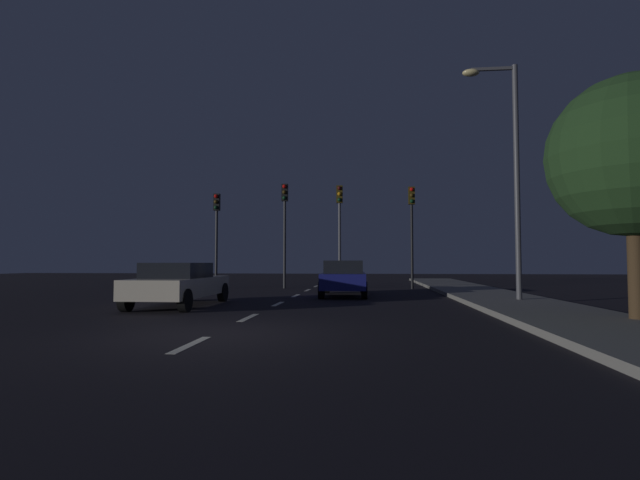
{
  "coord_description": "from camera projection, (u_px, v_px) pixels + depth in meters",
  "views": [
    {
      "loc": [
        2.9,
        -8.74,
        1.35
      ],
      "look_at": [
        0.49,
        15.07,
        2.49
      ],
      "focal_mm": 26.45,
      "sensor_mm": 36.0,
      "label": 1
    }
  ],
  "objects": [
    {
      "name": "ground_plane",
      "position": [
        281.0,
        302.0,
        15.87
      ],
      "size": [
        80.0,
        80.0,
        0.0
      ],
      "primitive_type": "plane",
      "color": "black"
    },
    {
      "name": "lane_stripe_sixth",
      "position": [
        316.0,
        286.0,
        26.61
      ],
      "size": [
        0.16,
        1.6,
        0.01
      ],
      "primitive_type": "cube",
      "color": "silver",
      "rests_on": "ground_plane"
    },
    {
      "name": "traffic_signal_far_left",
      "position": [
        217.0,
        222.0,
        24.95
      ],
      "size": [
        0.32,
        0.38,
        5.0
      ],
      "color": "#2D2D30",
      "rests_on": "ground_plane"
    },
    {
      "name": "traffic_signal_far_right",
      "position": [
        412.0,
        218.0,
        23.93
      ],
      "size": [
        0.32,
        0.38,
        5.2
      ],
      "color": "black",
      "rests_on": "ground_plane"
    },
    {
      "name": "sidewalk_curb_right",
      "position": [
        511.0,
        302.0,
        15.12
      ],
      "size": [
        3.0,
        40.0,
        0.15
      ],
      "primitive_type": "cube",
      "color": "gray",
      "rests_on": "ground_plane"
    },
    {
      "name": "roadside_tree_right",
      "position": [
        632.0,
        156.0,
        10.19
      ],
      "size": [
        3.52,
        3.52,
        5.42
      ],
      "color": "#47331E",
      "rests_on": "ground_plane"
    },
    {
      "name": "traffic_signal_center_right",
      "position": [
        340.0,
        217.0,
        24.31
      ],
      "size": [
        0.32,
        0.38,
        5.32
      ],
      "color": "#4C4C51",
      "rests_on": "ground_plane"
    },
    {
      "name": "lane_stripe_third",
      "position": [
        278.0,
        304.0,
        15.28
      ],
      "size": [
        0.16,
        1.6,
        0.01
      ],
      "primitive_type": "cube",
      "color": "silver",
      "rests_on": "ground_plane"
    },
    {
      "name": "lane_stripe_nearest",
      "position": [
        190.0,
        344.0,
        7.73
      ],
      "size": [
        0.16,
        1.6,
        0.01
      ],
      "primitive_type": "cube",
      "color": "silver",
      "rests_on": "ground_plane"
    },
    {
      "name": "street_lamp_right",
      "position": [
        509.0,
        161.0,
        15.51
      ],
      "size": [
        1.79,
        0.36,
        7.9
      ],
      "color": "#4C4C51",
      "rests_on": "ground_plane"
    },
    {
      "name": "lane_stripe_fifth",
      "position": [
        308.0,
        290.0,
        22.83
      ],
      "size": [
        0.16,
        1.6,
        0.01
      ],
      "primitive_type": "cube",
      "color": "silver",
      "rests_on": "ground_plane"
    },
    {
      "name": "lane_stripe_second",
      "position": [
        249.0,
        317.0,
        11.5
      ],
      "size": [
        0.16,
        1.6,
        0.01
      ],
      "primitive_type": "cube",
      "color": "silver",
      "rests_on": "ground_plane"
    },
    {
      "name": "traffic_signal_center_left",
      "position": [
        285.0,
        216.0,
        24.6
      ],
      "size": [
        0.32,
        0.38,
        5.46
      ],
      "color": "#2D2D30",
      "rests_on": "ground_plane"
    },
    {
      "name": "lane_stripe_fourth",
      "position": [
        296.0,
        296.0,
        19.05
      ],
      "size": [
        0.16,
        1.6,
        0.01
      ],
      "primitive_type": "cube",
      "color": "silver",
      "rests_on": "ground_plane"
    },
    {
      "name": "car_stopped_ahead",
      "position": [
        344.0,
        278.0,
        18.96
      ],
      "size": [
        1.9,
        4.41,
        1.42
      ],
      "color": "navy",
      "rests_on": "ground_plane"
    },
    {
      "name": "car_adjacent_lane",
      "position": [
        179.0,
        283.0,
        14.5
      ],
      "size": [
        1.93,
        4.61,
        1.34
      ],
      "color": "beige",
      "rests_on": "ground_plane"
    }
  ]
}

